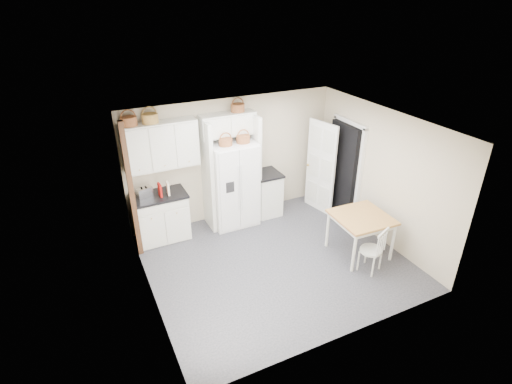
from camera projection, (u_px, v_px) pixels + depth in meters
floor at (276, 261)px, 7.39m from camera, size 4.50×4.50×0.00m
ceiling at (280, 126)px, 6.21m from camera, size 4.50×4.50×0.00m
wall_back at (232, 159)px, 8.41m from camera, size 4.50×0.00×4.50m
wall_left at (145, 230)px, 5.93m from camera, size 0.00×4.00×4.00m
wall_right at (380, 175)px, 7.67m from camera, size 0.00×4.00×4.00m
refrigerator at (233, 184)px, 8.25m from camera, size 0.93×0.75×1.80m
base_cab_left at (161, 217)px, 7.90m from camera, size 1.01×0.64×0.93m
base_cab_right at (266, 194)px, 8.80m from camera, size 0.53×0.64×0.93m
dining_table at (359, 235)px, 7.45m from camera, size 1.01×1.01×0.81m
windsor_chair at (371, 250)px, 6.98m from camera, size 0.53×0.51×0.84m
counter_left at (158, 195)px, 7.68m from camera, size 1.05×0.68×0.04m
counter_right at (266, 174)px, 8.57m from camera, size 0.57×0.68×0.04m
toaster at (144, 192)px, 7.52m from camera, size 0.32×0.24×0.20m
cookbook_red at (160, 190)px, 7.55m from camera, size 0.04×0.17×0.26m
cookbook_cream at (168, 188)px, 7.61m from camera, size 0.05×0.17×0.26m
basket_upper_a at (129, 121)px, 6.98m from camera, size 0.29×0.29×0.16m
basket_upper_b at (150, 118)px, 7.12m from camera, size 0.29×0.29×0.17m
basket_bridge_b at (238, 108)px, 7.79m from camera, size 0.27×0.27×0.16m
basket_fridge_a at (226, 142)px, 7.67m from camera, size 0.26×0.26×0.14m
basket_fridge_b at (243, 139)px, 7.81m from camera, size 0.27×0.27×0.15m
upper_cabinet at (161, 146)px, 7.42m from camera, size 1.40×0.34×0.90m
bridge_cabinet at (227, 124)px, 7.84m from camera, size 1.12×0.34×0.45m
fridge_panel_left at (208, 177)px, 7.98m from camera, size 0.08×0.60×2.30m
fridge_panel_right at (254, 168)px, 8.37m from camera, size 0.08×0.60×2.30m
trim_post at (131, 192)px, 7.04m from camera, size 0.09×0.09×2.60m
doorway_void at (343, 170)px, 8.56m from camera, size 0.18×0.85×2.05m
door_slab at (321, 168)px, 8.69m from camera, size 0.21×0.79×2.05m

